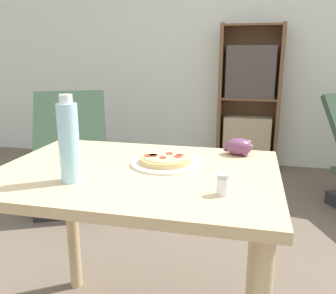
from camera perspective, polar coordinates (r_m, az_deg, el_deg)
name	(u,v)px	position (r m, az deg, el deg)	size (l,w,h in m)	color
wall_back	(225,42)	(3.93, 9.18, 16.25)	(8.00, 0.05, 2.60)	silver
dining_table	(137,202)	(1.35, -4.99, -8.84)	(1.02, 0.74, 0.78)	#D1B27F
pizza_on_plate	(165,161)	(1.35, -0.41, -2.21)	(0.26, 0.26, 0.04)	white
grape_bunch	(239,147)	(1.51, 11.34, 0.05)	(0.12, 0.09, 0.07)	#6B3856
drink_bottle	(69,142)	(1.19, -15.61, 0.83)	(0.07, 0.07, 0.29)	#A3DBEA
salt_shaker	(223,185)	(1.07, 8.76, -6.01)	(0.04, 0.04, 0.06)	white
lounge_chair_near	(70,169)	(2.97, -15.38, -3.46)	(0.81, 0.93, 0.88)	black
bookshelf	(249,104)	(3.79, 12.79, 6.69)	(0.62, 0.26, 1.48)	brown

